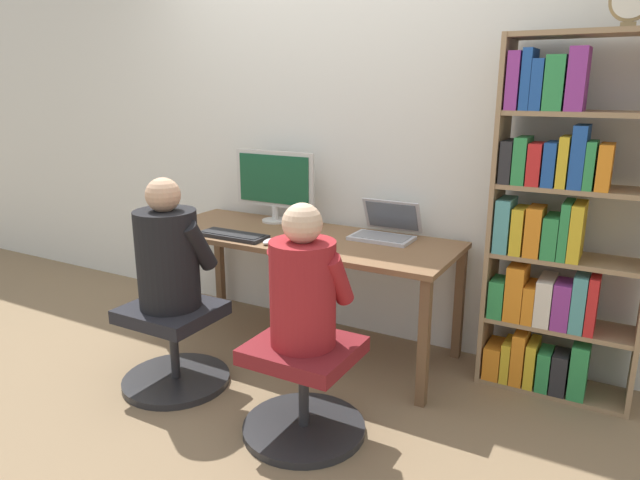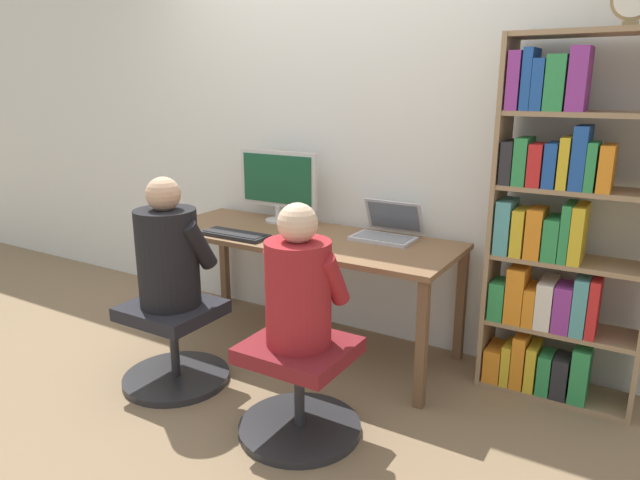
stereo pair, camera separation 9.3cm
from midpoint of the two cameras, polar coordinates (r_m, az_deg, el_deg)
name	(u,v)px [view 1 (the left image)]	position (r m, az deg, el deg)	size (l,w,h in m)	color
ground_plane	(271,367)	(3.36, -5.71, -12.52)	(14.00, 14.00, 0.00)	#846B4C
wall_back	(334,128)	(3.63, 0.69, 11.10)	(10.00, 0.05, 2.60)	silver
desk	(301,246)	(3.39, -2.66, -0.64)	(1.85, 0.69, 0.70)	brown
desktop_monitor	(274,183)	(3.68, -5.32, 5.67)	(0.58, 0.17, 0.46)	beige
laptop	(385,230)	(3.32, 5.73, 0.97)	(0.35, 0.30, 0.21)	#B7B7BC
keyboard	(233,235)	(3.37, -9.47, 0.48)	(0.42, 0.16, 0.03)	#232326
computer_mouse_by_keyboard	(270,241)	(3.21, -5.89, -0.15)	(0.06, 0.11, 0.03)	silver
office_chair_left	(174,344)	(3.19, -15.22, -10.01)	(0.57, 0.57, 0.45)	#262628
office_chair_right	(304,387)	(2.69, -2.67, -14.48)	(0.57, 0.57, 0.45)	#262628
person_at_monitor	(168,252)	(3.02, -15.82, -1.21)	(0.39, 0.34, 0.68)	black
person_at_laptop	(303,285)	(2.48, -2.76, -4.50)	(0.36, 0.32, 0.64)	maroon
bookshelf	(554,235)	(3.04, 21.52, 0.44)	(0.75, 0.28, 1.80)	#997A56
desk_clock	(631,1)	(2.90, 27.83, 20.36)	(0.17, 0.03, 0.19)	olive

